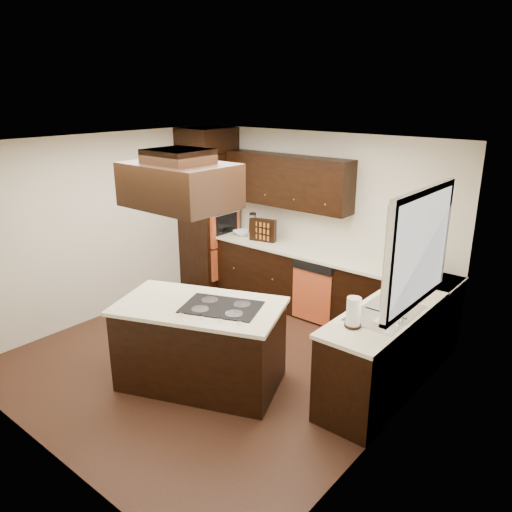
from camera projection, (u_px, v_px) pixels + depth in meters
The scene contains 30 objects.
floor at pixel (217, 359), 5.91m from camera, with size 4.20×4.20×0.02m, color #512F1E.
ceiling at pixel (211, 143), 5.11m from camera, with size 4.20×4.20×0.02m, color white.
wall_back at pixel (318, 222), 7.06m from camera, with size 4.20×0.02×2.50m, color beige.
wall_front at pixel (30, 324), 3.97m from camera, with size 4.20×0.02×2.50m, color beige.
wall_left at pixel (103, 227), 6.79m from camera, with size 0.02×4.20×2.50m, color beige.
wall_right at pixel (393, 309), 4.24m from camera, with size 0.02×4.20×2.50m, color beige.
oven_column at pixel (209, 221), 7.89m from camera, with size 0.65×0.75×2.12m, color black.
wall_oven_face at pixel (225, 220), 7.66m from camera, with size 0.05×0.62×0.78m, color #D8592C.
base_cabinets_back at pixel (306, 282), 7.07m from camera, with size 2.93×0.60×0.88m, color black.
base_cabinets_right at pixel (396, 344), 5.34m from camera, with size 0.60×2.40×0.88m, color black.
countertop_back at pixel (307, 251), 6.91m from camera, with size 2.93×0.63×0.04m, color #F1ECC8.
countertop_right at pixel (399, 304), 5.21m from camera, with size 0.63×2.40×0.04m, color #F1ECC8.
upper_cabinets at pixel (287, 181), 7.01m from camera, with size 2.00×0.34×0.72m, color black.
dishwasher_front at pixel (312, 296), 6.69m from camera, with size 0.60×0.05×0.72m, color #D8592C.
window_frame at pixel (419, 249), 4.54m from camera, with size 0.06×1.32×1.12m, color white.
window_pane at pixel (422, 249), 4.52m from camera, with size 0.00×1.20×1.00m, color white.
curtain_left at pixel (394, 253), 4.25m from camera, with size 0.02×0.34×0.90m, color beige.
curtain_right at pixel (431, 233), 4.87m from camera, with size 0.02×0.34×0.90m, color beige.
sink_rim at pixel (385, 313), 4.93m from camera, with size 0.52×0.84×0.01m, color silver.
island at pixel (201, 346), 5.30m from camera, with size 1.64×0.90×0.88m, color black.
island_top at pixel (199, 306), 5.15m from camera, with size 1.70×0.96×0.04m, color #F1ECC8.
cooktop at pixel (221, 307), 5.07m from camera, with size 0.78×0.52×0.01m, color black.
range_hood at pixel (180, 185), 4.76m from camera, with size 1.05×0.72×0.42m, color black.
hood_duct at pixel (178, 156), 4.68m from camera, with size 0.55×0.50×0.13m, color black.
blender_base at pixel (253, 235), 7.45m from camera, with size 0.15×0.15×0.10m, color silver.
blender_pitcher at pixel (253, 223), 7.40m from camera, with size 0.13×0.13×0.26m, color silver.
spice_rack at pixel (263, 230), 7.27m from camera, with size 0.39×0.10×0.33m, color black.
mixing_bowl at pixel (243, 233), 7.60m from camera, with size 0.28×0.28×0.07m, color white.
soap_bottle at pixel (402, 283), 5.42m from camera, with size 0.10×0.10×0.22m, color white.
paper_towel at pixel (353, 312), 4.62m from camera, with size 0.14×0.14×0.29m, color white.
Camera 1 is at (3.67, -3.74, 3.02)m, focal length 35.00 mm.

